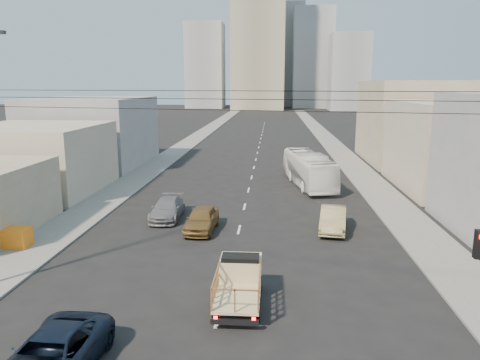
# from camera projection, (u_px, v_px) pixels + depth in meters

# --- Properties ---
(ground) EXTENTS (420.00, 420.00, 0.00)m
(ground) POSITION_uv_depth(u_px,v_px,m) (212.00, 342.00, 17.62)
(ground) COLOR black
(ground) RESTS_ON ground
(sidewalk_left) EXTENTS (3.50, 180.00, 0.12)m
(sidewalk_left) POSITION_uv_depth(u_px,v_px,m) (198.00, 137.00, 86.83)
(sidewalk_left) COLOR slate
(sidewalk_left) RESTS_ON ground
(sidewalk_right) EXTENTS (3.50, 180.00, 0.12)m
(sidewalk_right) POSITION_uv_depth(u_px,v_px,m) (326.00, 137.00, 85.20)
(sidewalk_right) COLOR slate
(sidewalk_right) RESTS_ON ground
(lane_dashes) EXTENTS (0.15, 104.00, 0.01)m
(lane_dashes) POSITION_uv_depth(u_px,v_px,m) (258.00, 150.00, 69.41)
(lane_dashes) COLOR silver
(lane_dashes) RESTS_ON ground
(flatbed_pickup) EXTENTS (1.95, 4.41, 1.90)m
(flatbed_pickup) POSITION_uv_depth(u_px,v_px,m) (239.00, 280.00, 20.56)
(flatbed_pickup) COLOR #CCB988
(flatbed_pickup) RESTS_ON ground
(navy_pickup) EXTENTS (2.80, 5.61, 1.53)m
(navy_pickup) POSITION_uv_depth(u_px,v_px,m) (50.00, 358.00, 15.27)
(navy_pickup) COLOR black
(navy_pickup) RESTS_ON ground
(city_bus) EXTENTS (4.62, 11.66, 3.17)m
(city_bus) POSITION_uv_depth(u_px,v_px,m) (309.00, 169.00, 44.72)
(city_bus) COLOR white
(city_bus) RESTS_ON ground
(sedan_brown) EXTENTS (2.08, 4.67, 1.56)m
(sedan_brown) POSITION_uv_depth(u_px,v_px,m) (202.00, 219.00, 30.92)
(sedan_brown) COLOR brown
(sedan_brown) RESTS_ON ground
(sedan_tan) EXTENTS (2.32, 4.91, 1.55)m
(sedan_tan) POSITION_uv_depth(u_px,v_px,m) (333.00, 219.00, 30.99)
(sedan_tan) COLOR tan
(sedan_tan) RESTS_ON ground
(sedan_grey) EXTENTS (2.14, 5.00, 1.44)m
(sedan_grey) POSITION_uv_depth(u_px,v_px,m) (167.00, 209.00, 33.74)
(sedan_grey) COLOR slate
(sedan_grey) RESTS_ON ground
(overhead_wires) EXTENTS (23.01, 5.02, 0.72)m
(overhead_wires) POSITION_uv_depth(u_px,v_px,m) (214.00, 100.00, 17.29)
(overhead_wires) COLOR black
(overhead_wires) RESTS_ON ground
(crate_stack) EXTENTS (1.80, 1.20, 1.14)m
(crate_stack) POSITION_uv_depth(u_px,v_px,m) (14.00, 237.00, 27.56)
(crate_stack) COLOR orange
(crate_stack) RESTS_ON sidewalk_left
(bldg_right_mid) EXTENTS (11.00, 14.00, 8.00)m
(bldg_right_mid) POSITION_uv_depth(u_px,v_px,m) (462.00, 146.00, 42.83)
(bldg_right_mid) COLOR #B5A892
(bldg_right_mid) RESTS_ON ground
(bldg_right_far) EXTENTS (12.00, 16.00, 10.00)m
(bldg_right_far) POSITION_uv_depth(u_px,v_px,m) (416.00, 122.00, 58.23)
(bldg_right_far) COLOR tan
(bldg_right_far) RESTS_ON ground
(bldg_left_mid) EXTENTS (11.00, 12.00, 6.00)m
(bldg_left_mid) POSITION_uv_depth(u_px,v_px,m) (36.00, 159.00, 41.79)
(bldg_left_mid) COLOR #B5A892
(bldg_left_mid) RESTS_ON ground
(bldg_left_far) EXTENTS (12.00, 16.00, 8.00)m
(bldg_left_far) POSITION_uv_depth(u_px,v_px,m) (93.00, 131.00, 56.28)
(bldg_left_far) COLOR gray
(bldg_left_far) RESTS_ON ground
(high_rise_tower) EXTENTS (20.00, 20.00, 60.00)m
(high_rise_tower) POSITION_uv_depth(u_px,v_px,m) (258.00, 30.00, 178.02)
(high_rise_tower) COLOR #9D9379
(high_rise_tower) RESTS_ON ground
(midrise_ne) EXTENTS (16.00, 16.00, 40.00)m
(midrise_ne) POSITION_uv_depth(u_px,v_px,m) (312.00, 59.00, 193.16)
(midrise_ne) COLOR #979AA0
(midrise_ne) RESTS_ON ground
(midrise_nw) EXTENTS (15.00, 15.00, 34.00)m
(midrise_nw) POSITION_uv_depth(u_px,v_px,m) (205.00, 66.00, 191.92)
(midrise_nw) COLOR #979AA0
(midrise_nw) RESTS_ON ground
(midrise_back) EXTENTS (18.00, 18.00, 44.00)m
(midrise_back) POSITION_uv_depth(u_px,v_px,m) (283.00, 56.00, 208.25)
(midrise_back) COLOR gray
(midrise_back) RESTS_ON ground
(midrise_east) EXTENTS (14.00, 14.00, 28.00)m
(midrise_east) POSITION_uv_depth(u_px,v_px,m) (349.00, 72.00, 173.99)
(midrise_east) COLOR #979AA0
(midrise_east) RESTS_ON ground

